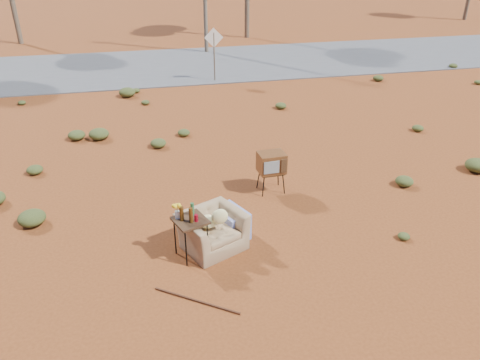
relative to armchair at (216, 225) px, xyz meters
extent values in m
plane|color=brown|center=(0.47, -0.35, -0.47)|extent=(140.00, 140.00, 0.00)
cube|color=#565659|center=(0.47, 14.65, -0.45)|extent=(140.00, 7.00, 0.04)
imported|color=#967652|center=(-0.08, -0.06, 0.03)|extent=(1.37, 1.17, 1.01)
ellipsoid|color=#E4DA8B|center=(-0.16, -0.03, 0.12)|extent=(0.37, 0.37, 0.22)
ellipsoid|color=#E4DA8B|center=(0.05, -0.21, 0.31)|extent=(0.32, 0.16, 0.32)
cube|color=navy|center=(0.36, 0.26, -0.18)|extent=(0.76, 0.89, 0.59)
cube|color=black|center=(1.67, 1.91, 0.03)|extent=(0.58, 0.45, 0.03)
cylinder|color=black|center=(1.43, 1.70, -0.22)|extent=(0.03, 0.03, 0.50)
cylinder|color=black|center=(1.93, 1.73, -0.22)|extent=(0.03, 0.03, 0.50)
cylinder|color=black|center=(1.40, 2.09, -0.22)|extent=(0.03, 0.03, 0.50)
cylinder|color=black|center=(1.91, 2.12, -0.22)|extent=(0.03, 0.03, 0.50)
cube|color=brown|center=(1.67, 1.91, 0.28)|extent=(0.65, 0.52, 0.48)
cube|color=gray|center=(1.60, 1.65, 0.28)|extent=(0.37, 0.04, 0.30)
cube|color=#472D19|center=(1.90, 1.67, 0.28)|extent=(0.14, 0.03, 0.34)
cube|color=#3B2515|center=(-0.52, -0.26, 0.33)|extent=(0.74, 0.74, 0.05)
cylinder|color=black|center=(-0.65, -0.56, -0.07)|extent=(0.03, 0.03, 0.80)
cylinder|color=black|center=(-0.22, -0.40, -0.07)|extent=(0.03, 0.03, 0.80)
cylinder|color=black|center=(-0.81, -0.13, -0.07)|extent=(0.03, 0.03, 0.80)
cylinder|color=black|center=(-0.38, 0.03, -0.07)|extent=(0.03, 0.03, 0.80)
cylinder|color=#43260B|center=(-0.67, -0.26, 0.50)|extent=(0.08, 0.08, 0.30)
cylinder|color=#43260B|center=(-0.51, -0.36, 0.51)|extent=(0.08, 0.08, 0.32)
cylinder|color=#275C30|center=(-0.45, -0.11, 0.49)|extent=(0.07, 0.07, 0.28)
cylinder|color=#B00E23|center=(-0.41, -0.34, 0.43)|extent=(0.07, 0.07, 0.15)
cylinder|color=silver|center=(-0.74, -0.16, 0.43)|extent=(0.09, 0.09, 0.16)
ellipsoid|color=yellow|center=(-0.74, -0.16, 0.60)|extent=(0.18, 0.18, 0.14)
cylinder|color=#4E2815|center=(-0.61, -1.56, -0.45)|extent=(1.34, 0.96, 0.04)
cylinder|color=brown|center=(1.97, 11.65, 0.53)|extent=(0.06, 0.06, 2.00)
cube|color=silver|center=(1.97, 11.65, 1.33)|extent=(0.78, 0.04, 0.78)
ellipsoid|color=#454A20|center=(4.97, 1.45, -0.35)|extent=(0.44, 0.44, 0.24)
ellipsoid|color=#454A20|center=(-2.53, 6.15, -0.31)|extent=(0.60, 0.60, 0.33)
ellipsoid|color=#454A20|center=(7.27, 4.65, -0.37)|extent=(0.36, 0.36, 0.20)
ellipsoid|color=#454A20|center=(3.67, 7.65, -0.36)|extent=(0.40, 0.40, 0.22)
ellipsoid|color=#454A20|center=(-1.03, 9.15, -0.39)|extent=(0.30, 0.30, 0.17)
camera|label=1|loc=(-1.19, -7.62, 5.04)|focal=35.00mm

